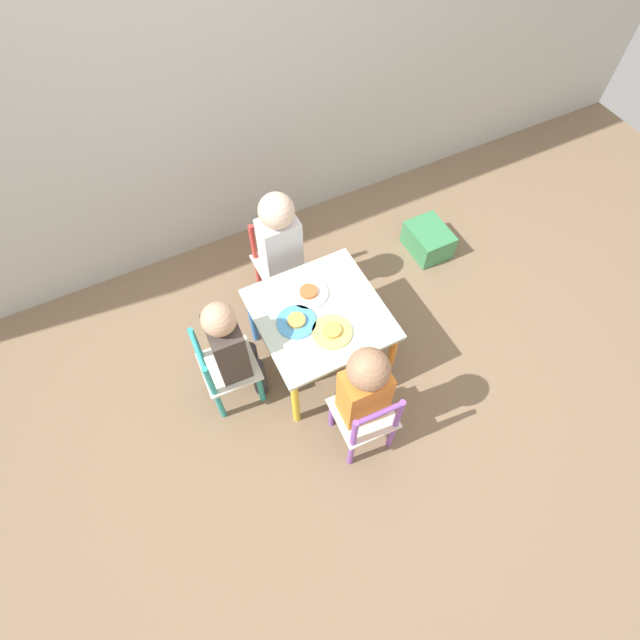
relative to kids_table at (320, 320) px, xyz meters
name	(u,v)px	position (x,y,z in m)	size (l,w,h in m)	color
ground_plane	(320,356)	(0.00, 0.00, -0.37)	(6.00, 6.00, 0.00)	#7F664C
house_wall	(207,15)	(0.00, 1.07, 0.93)	(6.00, 0.06, 2.60)	beige
kids_table	(320,320)	(0.00, 0.00, 0.00)	(0.59, 0.59, 0.43)	silver
chair_teal	(225,369)	(-0.50, 0.02, -0.12)	(0.27, 0.27, 0.51)	silver
chair_red	(279,263)	(0.00, 0.50, -0.12)	(0.26, 0.26, 0.51)	silver
chair_purple	(365,419)	(-0.02, -0.50, -0.12)	(0.27, 0.27, 0.51)	silver
child_left	(231,346)	(-0.44, 0.02, 0.06)	(0.21, 0.21, 0.75)	#38383D
child_back	(281,243)	(0.00, 0.44, 0.10)	(0.20, 0.22, 0.78)	#4C608E
child_front	(363,388)	(-0.02, -0.44, 0.09)	(0.21, 0.23, 0.76)	#38383D
plate_left	(296,321)	(-0.12, 0.00, 0.07)	(0.19, 0.19, 0.03)	#4C9EE0
plate_back	(309,293)	(0.00, 0.12, 0.07)	(0.19, 0.19, 0.03)	white
plate_front	(332,331)	(0.00, -0.12, 0.07)	(0.19, 0.19, 0.03)	#EADB66
storage_bin	(428,240)	(0.94, 0.38, -0.29)	(0.22, 0.27, 0.17)	#3D8E56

